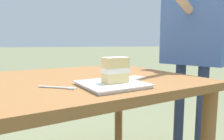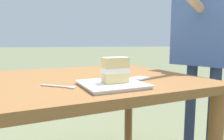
% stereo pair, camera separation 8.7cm
% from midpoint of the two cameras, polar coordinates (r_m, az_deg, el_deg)
% --- Properties ---
extents(patio_table, '(1.28, 0.99, 0.78)m').
position_cam_midpoint_polar(patio_table, '(1.14, -13.50, -7.47)').
color(patio_table, brown).
rests_on(patio_table, ground).
extents(dessert_plate, '(0.26, 0.26, 0.02)m').
position_cam_midpoint_polar(dessert_plate, '(0.88, -2.84, -4.11)').
color(dessert_plate, white).
rests_on(dessert_plate, patio_table).
extents(cake_slice, '(0.11, 0.07, 0.11)m').
position_cam_midpoint_polar(cake_slice, '(0.87, -1.94, -0.04)').
color(cake_slice, '#E0C17A').
rests_on(cake_slice, dessert_plate).
extents(dessert_fork, '(0.13, 0.13, 0.01)m').
position_cam_midpoint_polar(dessert_fork, '(0.87, -17.49, -4.81)').
color(dessert_fork, silver).
rests_on(dessert_fork, patio_table).
extents(paper_napkin, '(0.13, 0.12, 0.00)m').
position_cam_midpoint_polar(paper_napkin, '(1.10, 4.37, -2.20)').
color(paper_napkin, white).
rests_on(paper_napkin, patio_table).
extents(diner_person, '(0.61, 0.47, 1.61)m').
position_cam_midpoint_polar(diner_person, '(1.56, 20.70, 11.05)').
color(diner_person, navy).
rests_on(diner_person, ground).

